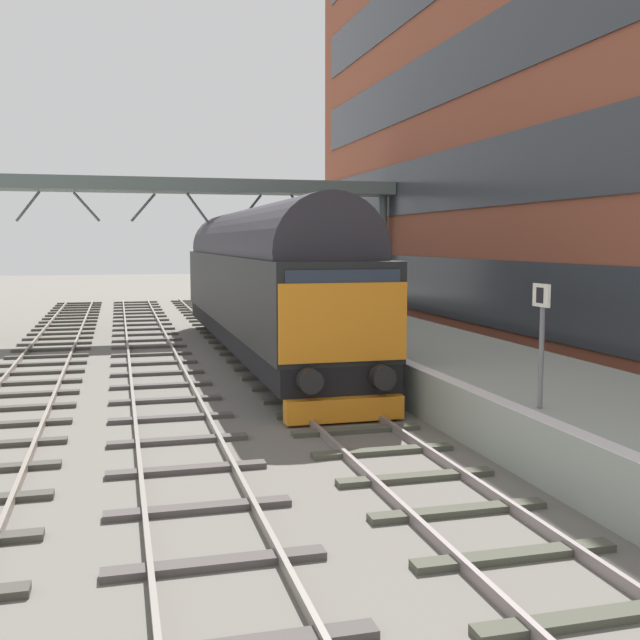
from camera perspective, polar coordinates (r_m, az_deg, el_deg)
The scene contains 10 objects.
ground_plane at distance 18.16m, azimuth -0.86°, elevation -5.61°, with size 140.00×140.00×0.00m, color #635F58.
track_main at distance 18.15m, azimuth -0.86°, elevation -5.43°, with size 2.50×60.00×0.15m.
track_adjacent_west at distance 17.66m, azimuth -11.47°, elevation -5.87°, with size 2.50×60.00×0.15m.
track_adjacent_far_west at distance 17.77m, azimuth -21.83°, elevation -6.11°, with size 2.50×60.00×0.15m.
station_platform at distance 19.24m, azimuth 9.61°, elevation -3.52°, with size 4.00×44.00×1.01m.
station_building at distance 27.33m, azimuth 17.21°, elevation 17.49°, with size 5.96×35.84×18.47m.
diesel_locomotive at distance 23.84m, azimuth -4.46°, elevation 3.14°, with size 2.74×18.50×4.68m.
platform_number_sign at distance 12.36m, azimuth 16.25°, elevation -0.43°, with size 0.10×0.44×1.96m.
waiting_passenger at distance 23.98m, azimuth 4.74°, elevation 1.98°, with size 0.35×0.51×1.64m.
overhead_footbridge at distance 30.60m, azimuth -9.17°, elevation 9.39°, with size 15.82×2.00×6.03m.
Camera 1 is at (-4.31, -17.27, 3.61)m, focal length 42.73 mm.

